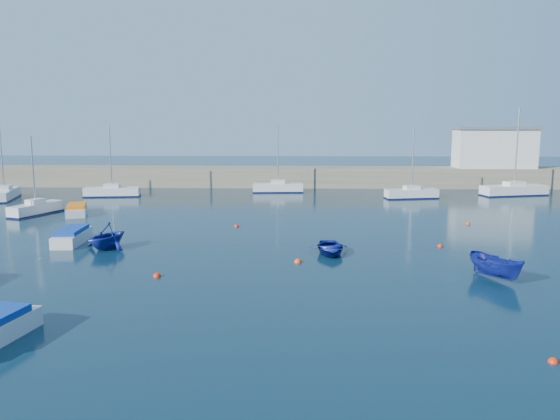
{
  "coord_description": "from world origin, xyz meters",
  "views": [
    {
      "loc": [
        4.24,
        -26.79,
        8.71
      ],
      "look_at": [
        2.81,
        16.58,
        1.6
      ],
      "focal_mm": 35.0,
      "sensor_mm": 36.0,
      "label": 1
    }
  ],
  "objects_px": {
    "sailboat_3": "(36,208)",
    "sailboat_4": "(5,194)",
    "motorboat_1": "(72,236)",
    "motorboat_2": "(77,210)",
    "sailboat_5": "(112,191)",
    "sailboat_7": "(411,193)",
    "dinghy_right": "(496,267)",
    "dinghy_center": "(330,248)",
    "dinghy_left": "(107,236)",
    "harbor_office": "(494,149)",
    "sailboat_8": "(514,190)",
    "sailboat_6": "(278,187)"
  },
  "relations": [
    {
      "from": "harbor_office",
      "to": "sailboat_4",
      "type": "distance_m",
      "value": 60.31
    },
    {
      "from": "sailboat_5",
      "to": "dinghy_center",
      "type": "bearing_deg",
      "value": -145.65
    },
    {
      "from": "sailboat_3",
      "to": "motorboat_2",
      "type": "relative_size",
      "value": 1.45
    },
    {
      "from": "sailboat_6",
      "to": "motorboat_2",
      "type": "xyz_separation_m",
      "value": [
        -18.32,
        -16.81,
        -0.15
      ]
    },
    {
      "from": "sailboat_8",
      "to": "motorboat_2",
      "type": "distance_m",
      "value": 48.7
    },
    {
      "from": "harbor_office",
      "to": "sailboat_3",
      "type": "distance_m",
      "value": 55.57
    },
    {
      "from": "sailboat_7",
      "to": "sailboat_3",
      "type": "bearing_deg",
      "value": 96.96
    },
    {
      "from": "motorboat_2",
      "to": "dinghy_center",
      "type": "xyz_separation_m",
      "value": [
        22.94,
        -14.6,
        -0.08
      ]
    },
    {
      "from": "sailboat_8",
      "to": "dinghy_left",
      "type": "relative_size",
      "value": 2.95
    },
    {
      "from": "sailboat_4",
      "to": "dinghy_left",
      "type": "bearing_deg",
      "value": -64.75
    },
    {
      "from": "sailboat_8",
      "to": "motorboat_2",
      "type": "relative_size",
      "value": 2.01
    },
    {
      "from": "motorboat_1",
      "to": "sailboat_3",
      "type": "bearing_deg",
      "value": 121.39
    },
    {
      "from": "dinghy_left",
      "to": "sailboat_4",
      "type": "bearing_deg",
      "value": 153.3
    },
    {
      "from": "sailboat_6",
      "to": "dinghy_center",
      "type": "distance_m",
      "value": 31.75
    },
    {
      "from": "sailboat_7",
      "to": "sailboat_5",
      "type": "bearing_deg",
      "value": 78.46
    },
    {
      "from": "sailboat_6",
      "to": "sailboat_7",
      "type": "bearing_deg",
      "value": -112.06
    },
    {
      "from": "dinghy_right",
      "to": "sailboat_8",
      "type": "bearing_deg",
      "value": 38.71
    },
    {
      "from": "sailboat_3",
      "to": "sailboat_4",
      "type": "bearing_deg",
      "value": 149.91
    },
    {
      "from": "dinghy_center",
      "to": "dinghy_right",
      "type": "xyz_separation_m",
      "value": [
        8.88,
        -5.64,
        0.31
      ]
    },
    {
      "from": "sailboat_7",
      "to": "motorboat_2",
      "type": "height_order",
      "value": "sailboat_7"
    },
    {
      "from": "sailboat_5",
      "to": "sailboat_6",
      "type": "distance_m",
      "value": 19.67
    },
    {
      "from": "motorboat_2",
      "to": "dinghy_left",
      "type": "distance_m",
      "value": 15.8
    },
    {
      "from": "harbor_office",
      "to": "dinghy_right",
      "type": "height_order",
      "value": "harbor_office"
    },
    {
      "from": "harbor_office",
      "to": "sailboat_5",
      "type": "bearing_deg",
      "value": -167.46
    },
    {
      "from": "dinghy_right",
      "to": "dinghy_left",
      "type": "bearing_deg",
      "value": 136.16
    },
    {
      "from": "sailboat_8",
      "to": "sailboat_3",
      "type": "bearing_deg",
      "value": 92.7
    },
    {
      "from": "sailboat_4",
      "to": "dinghy_left",
      "type": "distance_m",
      "value": 30.71
    },
    {
      "from": "sailboat_4",
      "to": "sailboat_7",
      "type": "bearing_deg",
      "value": -12.23
    },
    {
      "from": "motorboat_1",
      "to": "motorboat_2",
      "type": "distance_m",
      "value": 12.9
    },
    {
      "from": "sailboat_3",
      "to": "sailboat_5",
      "type": "distance_m",
      "value": 12.83
    },
    {
      "from": "motorboat_2",
      "to": "dinghy_center",
      "type": "height_order",
      "value": "motorboat_2"
    },
    {
      "from": "dinghy_right",
      "to": "dinghy_center",
      "type": "bearing_deg",
      "value": 118.78
    },
    {
      "from": "sailboat_4",
      "to": "sailboat_5",
      "type": "bearing_deg",
      "value": -1.84
    },
    {
      "from": "dinghy_center",
      "to": "sailboat_5",
      "type": "bearing_deg",
      "value": 129.49
    },
    {
      "from": "dinghy_left",
      "to": "harbor_office",
      "type": "bearing_deg",
      "value": 66.35
    },
    {
      "from": "sailboat_3",
      "to": "motorboat_2",
      "type": "bearing_deg",
      "value": 22.26
    },
    {
      "from": "sailboat_3",
      "to": "sailboat_6",
      "type": "relative_size",
      "value": 0.9
    },
    {
      "from": "dinghy_left",
      "to": "dinghy_right",
      "type": "relative_size",
      "value": 0.96
    },
    {
      "from": "sailboat_6",
      "to": "dinghy_left",
      "type": "distance_m",
      "value": 32.37
    },
    {
      "from": "harbor_office",
      "to": "dinghy_left",
      "type": "distance_m",
      "value": 53.54
    },
    {
      "from": "sailboat_5",
      "to": "sailboat_4",
      "type": "bearing_deg",
      "value": 96.06
    },
    {
      "from": "sailboat_8",
      "to": "harbor_office",
      "type": "bearing_deg",
      "value": -15.47
    },
    {
      "from": "dinghy_right",
      "to": "harbor_office",
      "type": "bearing_deg",
      "value": 42.29
    },
    {
      "from": "harbor_office",
      "to": "dinghy_center",
      "type": "height_order",
      "value": "harbor_office"
    },
    {
      "from": "motorboat_1",
      "to": "sailboat_7",
      "type": "bearing_deg",
      "value": 35.63
    },
    {
      "from": "motorboat_2",
      "to": "dinghy_center",
      "type": "distance_m",
      "value": 27.19
    },
    {
      "from": "motorboat_1",
      "to": "motorboat_2",
      "type": "xyz_separation_m",
      "value": [
        -4.55,
        12.07,
        -0.06
      ]
    },
    {
      "from": "motorboat_1",
      "to": "motorboat_2",
      "type": "bearing_deg",
      "value": 106.89
    },
    {
      "from": "sailboat_4",
      "to": "sailboat_8",
      "type": "bearing_deg",
      "value": -9.87
    },
    {
      "from": "sailboat_5",
      "to": "sailboat_6",
      "type": "relative_size",
      "value": 1.02
    }
  ]
}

